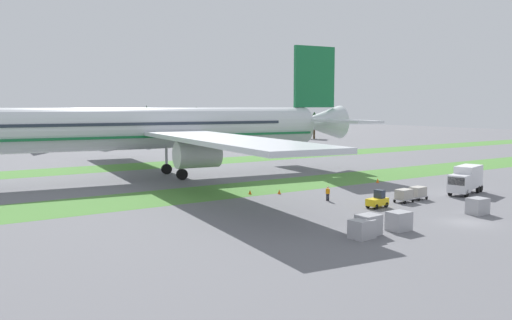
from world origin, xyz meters
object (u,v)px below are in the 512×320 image
Objects in this scene: baggage_tug at (378,200)px; uld_container_3 at (478,206)px; taxiway_marker_1 at (378,180)px; uld_container_1 at (368,225)px; airliner at (160,128)px; taxiway_marker_0 at (279,192)px; uld_container_0 at (362,229)px; ground_crew_marshaller at (328,193)px; cargo_dolly_lead at (404,195)px; cargo_dolly_second at (418,192)px; catering_truck at (466,179)px; taxiway_marker_2 at (250,192)px; uld_container_2 at (399,221)px.

baggage_tug is 1.37× the size of uld_container_3.
uld_container_1 is at bearing -138.12° from taxiway_marker_1.
baggage_tug is at bearing -158.17° from airliner.
uld_container_0 is at bearing -109.05° from taxiway_marker_0.
ground_crew_marshaller is 2.60× the size of taxiway_marker_1.
ground_crew_marshaller reaches higher than uld_container_0.
ground_crew_marshaller is 2.96× the size of taxiway_marker_0.
uld_container_0 is at bearing 113.41° from cargo_dolly_lead.
airliner is at bearing 136.76° from taxiway_marker_1.
cargo_dolly_lead is at bearing -150.80° from airliner.
airliner is 40.22m from cargo_dolly_second.
baggage_tug is at bearing 39.82° from uld_container_1.
catering_truck is 12.44× the size of taxiway_marker_0.
airliner is at bearing 19.87° from cargo_dolly_second.
uld_container_1 is at bearing -97.49° from taxiway_marker_2.
uld_container_0 is (-16.31, -9.47, -0.11)m from cargo_dolly_lead.
ground_crew_marshaller is 10.44m from taxiway_marker_2.
catering_truck is 24.46m from uld_container_2.
cargo_dolly_second is at bearing -47.69° from taxiway_marker_0.
airliner is 42.09× the size of uld_container_1.
uld_container_1 reaches higher than uld_container_3.
catering_truck reaches higher than cargo_dolly_lead.
cargo_dolly_second is at bearing -90.00° from baggage_tug.
uld_container_1 is (-14.94, -8.89, -0.02)m from cargo_dolly_lead.
airliner is 45.19m from uld_container_1.
cargo_dolly_lead is (4.99, 0.59, 0.10)m from baggage_tug.
taxiway_marker_1 is (6.54, 12.62, -0.58)m from cargo_dolly_second.
uld_container_1 reaches higher than uld_container_2.
taxiway_marker_1 is at bearing -126.58° from airliner.
uld_container_0 is 34.13m from taxiway_marker_1.
taxiway_marker_0 is (-8.58, 12.93, -0.63)m from cargo_dolly_lead.
catering_truck reaches higher than uld_container_1.
baggage_tug is 1.16× the size of cargo_dolly_second.
uld_container_0 is at bearing 128.61° from ground_crew_marshaller.
uld_container_1 is at bearing 110.65° from cargo_dolly_second.
taxiway_marker_0 is (-9.62, 21.80, -0.56)m from uld_container_3.
uld_container_0 is 17.36m from uld_container_3.
uld_container_1 is at bearing 174.61° from uld_container_2.
taxiway_marker_2 is at bearing 17.22° from baggage_tug.
baggage_tug is 10.76m from uld_container_2.
taxiway_marker_1 is at bearing 69.00° from uld_container_3.
uld_container_0 is (-1.46, -45.24, -7.01)m from airliner.
cargo_dolly_lead is 1.18× the size of uld_container_0.
cargo_dolly_second is 4.13× the size of taxiway_marker_2.
uld_container_0 is (-19.19, -9.80, -0.11)m from cargo_dolly_second.
taxiway_marker_1 reaches higher than taxiway_marker_2.
ground_crew_marshaller is (-1.72, 6.34, 0.13)m from baggage_tug.
uld_container_0 reaches higher than taxiway_marker_2.
taxiway_marker_2 is (-14.71, 14.48, -0.63)m from cargo_dolly_second.
baggage_tug reaches higher than uld_container_0.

